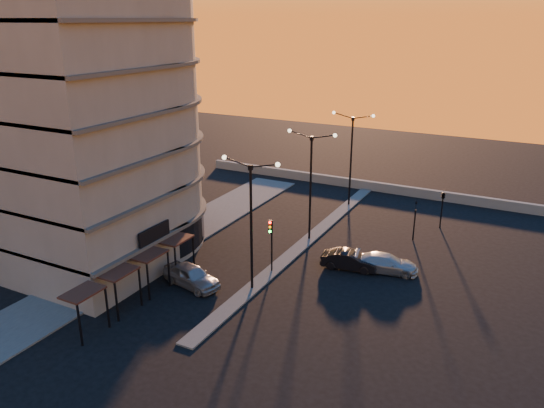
{
  "coord_description": "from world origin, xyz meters",
  "views": [
    {
      "loc": [
        16.72,
        -28.94,
        18.12
      ],
      "look_at": [
        -1.6,
        6.1,
        4.22
      ],
      "focal_mm": 35.0,
      "sensor_mm": 36.0,
      "label": 1
    }
  ],
  "objects": [
    {
      "name": "car_sedan",
      "position": [
        5.0,
        6.24,
        0.71
      ],
      "size": [
        4.48,
        2.15,
        1.42
      ],
      "primitive_type": "imported",
      "rotation": [
        0.0,
        0.0,
        1.73
      ],
      "color": "black",
      "rests_on": "ground"
    },
    {
      "name": "signal_east_b",
      "position": [
        9.5,
        18.0,
        3.1
      ],
      "size": [
        0.42,
        1.99,
        3.6
      ],
      "color": "black",
      "rests_on": "ground"
    },
    {
      "name": "parapet",
      "position": [
        2.0,
        26.0,
        0.5
      ],
      "size": [
        44.0,
        0.5,
        1.0
      ],
      "primitive_type": "cube",
      "color": "slate",
      "rests_on": "ground"
    },
    {
      "name": "streetlamp_near",
      "position": [
        0.0,
        0.0,
        5.59
      ],
      "size": [
        4.32,
        0.32,
        9.51
      ],
      "color": "black",
      "rests_on": "ground"
    },
    {
      "name": "car_hatchback",
      "position": [
        -4.07,
        -1.59,
        0.79
      ],
      "size": [
        4.92,
        2.79,
        1.58
      ],
      "primitive_type": "imported",
      "rotation": [
        0.0,
        0.0,
        1.36
      ],
      "color": "gray",
      "rests_on": "ground"
    },
    {
      "name": "streetlamp_mid",
      "position": [
        0.0,
        10.0,
        5.59
      ],
      "size": [
        4.32,
        0.32,
        9.51
      ],
      "color": "black",
      "rests_on": "ground"
    },
    {
      "name": "streetlamp_far",
      "position": [
        0.0,
        20.0,
        5.59
      ],
      "size": [
        4.32,
        0.32,
        9.51
      ],
      "color": "black",
      "rests_on": "ground"
    },
    {
      "name": "building",
      "position": [
        -14.0,
        0.03,
        11.91
      ],
      "size": [
        14.35,
        17.08,
        25.0
      ],
      "color": "slate",
      "rests_on": "ground"
    },
    {
      "name": "signal_east_a",
      "position": [
        8.0,
        14.0,
        1.93
      ],
      "size": [
        0.13,
        0.16,
        3.6
      ],
      "color": "black",
      "rests_on": "ground"
    },
    {
      "name": "sidewalk_west",
      "position": [
        -10.5,
        4.0,
        0.06
      ],
      "size": [
        5.0,
        40.0,
        0.12
      ],
      "primitive_type": "cube",
      "color": "#494946",
      "rests_on": "ground"
    },
    {
      "name": "median",
      "position": [
        0.0,
        10.0,
        0.06
      ],
      "size": [
        1.2,
        36.0,
        0.12
      ],
      "primitive_type": "cube",
      "color": "#494946",
      "rests_on": "ground"
    },
    {
      "name": "ground",
      "position": [
        0.0,
        0.0,
        0.0
      ],
      "size": [
        120.0,
        120.0,
        0.0
      ],
      "primitive_type": "plane",
      "color": "black",
      "rests_on": "ground"
    },
    {
      "name": "car_wagon",
      "position": [
        7.62,
        7.06,
        0.69
      ],
      "size": [
        5.06,
        2.85,
        1.38
      ],
      "primitive_type": "imported",
      "rotation": [
        0.0,
        0.0,
        1.77
      ],
      "color": "#A1A5A8",
      "rests_on": "ground"
    },
    {
      "name": "traffic_light_main",
      "position": [
        0.0,
        2.87,
        2.89
      ],
      "size": [
        0.28,
        0.44,
        4.25
      ],
      "color": "black",
      "rests_on": "ground"
    }
  ]
}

